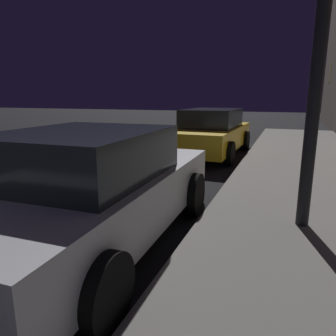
% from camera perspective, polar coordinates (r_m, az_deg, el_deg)
% --- Properties ---
extents(car_silver, '(2.18, 4.31, 1.43)m').
position_cam_1_polar(car_silver, '(3.95, -14.04, -3.70)').
color(car_silver, '#B7B7BF').
rests_on(car_silver, ground).
extents(car_yellow_cab, '(2.04, 4.42, 1.43)m').
position_cam_1_polar(car_yellow_cab, '(9.90, 7.88, 6.47)').
color(car_yellow_cab, gold).
rests_on(car_yellow_cab, ground).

